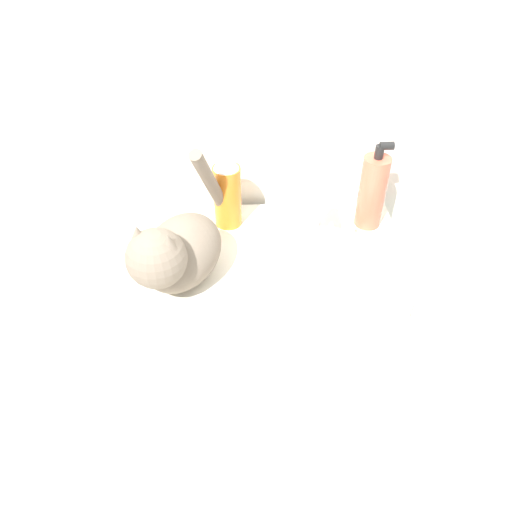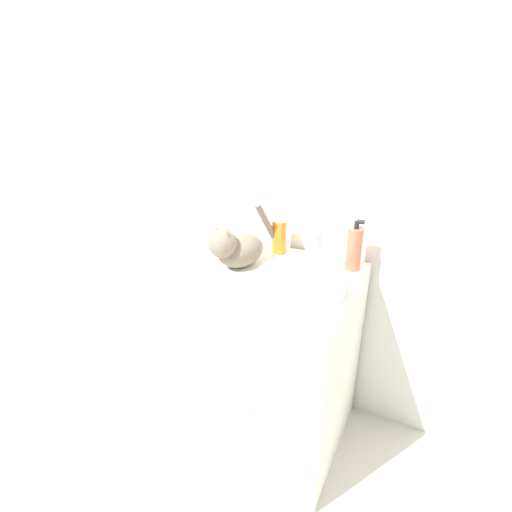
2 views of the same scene
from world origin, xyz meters
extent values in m
cube|color=silver|center=(0.00, 0.64, 1.25)|extent=(6.00, 0.05, 2.50)
cube|color=silver|center=(0.00, 0.30, 0.42)|extent=(0.66, 0.60, 0.84)
sphere|color=silver|center=(0.07, 0.00, 0.46)|extent=(0.02, 0.02, 0.02)
cylinder|color=white|center=(0.13, 0.27, 0.86)|extent=(0.34, 0.34, 0.05)
cylinder|color=silver|center=(0.13, 0.46, 0.92)|extent=(0.02, 0.02, 0.15)
cylinder|color=silver|center=(0.13, 0.41, 0.99)|extent=(0.02, 0.08, 0.02)
cylinder|color=white|center=(0.05, 0.46, 0.86)|extent=(0.03, 0.03, 0.03)
cylinder|color=white|center=(0.21, 0.46, 0.86)|extent=(0.03, 0.03, 0.03)
ellipsoid|color=#7A6B5B|center=(-0.16, 0.34, 0.91)|extent=(0.22, 0.25, 0.14)
sphere|color=#7A6B5B|center=(-0.19, 0.26, 0.96)|extent=(0.15, 0.15, 0.12)
cone|color=#7A6B5B|center=(-0.22, 0.27, 1.01)|extent=(0.05, 0.05, 0.04)
cone|color=#7A6B5B|center=(-0.17, 0.24, 1.01)|extent=(0.05, 0.05, 0.04)
cylinder|color=#7A6B5B|center=(-0.10, 0.47, 1.00)|extent=(0.08, 0.13, 0.19)
cylinder|color=#EF6047|center=(0.27, 0.51, 0.93)|extent=(0.06, 0.06, 0.18)
cylinder|color=black|center=(0.27, 0.51, 1.03)|extent=(0.02, 0.02, 0.03)
cylinder|color=black|center=(0.28, 0.51, 1.05)|extent=(0.03, 0.02, 0.02)
cylinder|color=orange|center=(-0.07, 0.52, 0.92)|extent=(0.06, 0.06, 0.15)
cone|color=white|center=(-0.07, 0.52, 1.01)|extent=(0.06, 0.06, 0.04)
camera|label=1|loc=(-0.03, -0.45, 1.57)|focal=35.00mm
camera|label=2|loc=(0.57, -0.98, 1.59)|focal=28.00mm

